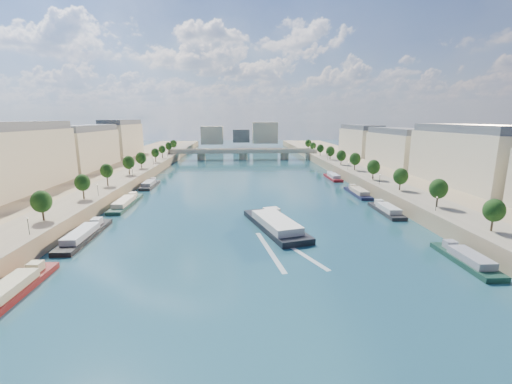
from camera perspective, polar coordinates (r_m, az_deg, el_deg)
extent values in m
plane|color=#0D383B|center=(150.78, -1.33, 0.24)|extent=(700.00, 700.00, 0.00)
cube|color=#9E8460|center=(164.64, -27.25, 0.78)|extent=(44.00, 520.00, 5.00)
cube|color=#9E8460|center=(168.62, 23.94, 1.33)|extent=(44.00, 520.00, 5.00)
cube|color=gray|center=(158.64, -22.39, 1.77)|extent=(14.00, 520.00, 0.10)
cube|color=gray|center=(161.93, 19.28, 2.21)|extent=(14.00, 520.00, 0.10)
cylinder|color=#382B1E|center=(105.51, -31.61, -3.01)|extent=(0.50, 0.50, 3.82)
ellipsoid|color=black|center=(104.73, -31.83, -1.11)|extent=(4.80, 4.80, 5.52)
cylinder|color=#382B1E|center=(126.49, -26.55, -0.21)|extent=(0.50, 0.50, 3.82)
ellipsoid|color=black|center=(125.84, -26.71, 1.39)|extent=(4.80, 4.80, 5.52)
cylinder|color=#382B1E|center=(148.39, -22.96, 1.79)|extent=(0.50, 0.50, 3.82)
ellipsoid|color=black|center=(147.84, -23.08, 3.16)|extent=(4.80, 4.80, 5.52)
cylinder|color=#382B1E|center=(170.85, -20.30, 3.26)|extent=(0.50, 0.50, 3.82)
ellipsoid|color=black|center=(170.38, -20.39, 4.45)|extent=(4.80, 4.80, 5.52)
cylinder|color=#382B1E|center=(193.69, -18.26, 4.38)|extent=(0.50, 0.50, 3.82)
ellipsoid|color=black|center=(193.27, -18.33, 5.44)|extent=(4.80, 4.80, 5.52)
cylinder|color=#382B1E|center=(216.77, -16.64, 5.26)|extent=(0.50, 0.50, 3.82)
ellipsoid|color=black|center=(216.40, -16.70, 6.21)|extent=(4.80, 4.80, 5.52)
cylinder|color=#382B1E|center=(240.04, -15.34, 5.97)|extent=(0.50, 0.50, 3.82)
ellipsoid|color=black|center=(239.70, -15.38, 6.82)|extent=(4.80, 4.80, 5.52)
cylinder|color=#382B1E|center=(263.44, -14.26, 6.55)|extent=(0.50, 0.50, 3.82)
ellipsoid|color=black|center=(263.13, -14.30, 7.33)|extent=(4.80, 4.80, 5.52)
cylinder|color=#382B1E|center=(286.93, -13.36, 7.04)|extent=(0.50, 0.50, 3.82)
ellipsoid|color=black|center=(286.65, -13.39, 7.75)|extent=(4.80, 4.80, 5.52)
cylinder|color=#382B1E|center=(97.68, 34.74, -4.49)|extent=(0.50, 0.50, 3.82)
ellipsoid|color=black|center=(96.84, 34.99, -2.45)|extent=(4.80, 4.80, 5.52)
cylinder|color=#382B1E|center=(116.80, 27.64, -1.26)|extent=(0.50, 0.50, 3.82)
ellipsoid|color=black|center=(116.10, 27.81, 0.47)|extent=(4.80, 4.80, 5.52)
cylinder|color=#382B1E|center=(137.45, 22.62, 1.05)|extent=(0.50, 0.50, 3.82)
ellipsoid|color=black|center=(136.86, 22.74, 2.53)|extent=(4.80, 4.80, 5.52)
cylinder|color=#382B1E|center=(159.05, 18.93, 2.74)|extent=(0.50, 0.50, 3.82)
ellipsoid|color=black|center=(158.54, 19.02, 4.02)|extent=(4.80, 4.80, 5.52)
cylinder|color=#382B1E|center=(181.25, 16.12, 4.02)|extent=(0.50, 0.50, 3.82)
ellipsoid|color=black|center=(180.80, 16.19, 5.14)|extent=(4.80, 4.80, 5.52)
cylinder|color=#382B1E|center=(203.86, 13.93, 5.00)|extent=(0.50, 0.50, 3.82)
ellipsoid|color=black|center=(203.47, 13.98, 6.01)|extent=(4.80, 4.80, 5.52)
cylinder|color=#382B1E|center=(226.76, 12.17, 5.79)|extent=(0.50, 0.50, 3.82)
ellipsoid|color=black|center=(226.40, 12.21, 6.69)|extent=(4.80, 4.80, 5.52)
cylinder|color=#382B1E|center=(249.87, 10.74, 6.42)|extent=(0.50, 0.50, 3.82)
ellipsoid|color=black|center=(249.54, 10.77, 7.24)|extent=(4.80, 4.80, 5.52)
cylinder|color=#382B1E|center=(273.12, 9.54, 6.95)|extent=(0.50, 0.50, 3.82)
ellipsoid|color=black|center=(272.83, 9.57, 7.70)|extent=(4.80, 4.80, 5.52)
cylinder|color=#382B1E|center=(296.50, 8.53, 7.39)|extent=(0.50, 0.50, 3.82)
ellipsoid|color=black|center=(296.23, 8.55, 8.08)|extent=(4.80, 4.80, 5.52)
cylinder|color=black|center=(94.23, -33.68, -4.85)|extent=(0.14, 0.14, 4.00)
sphere|color=#FFE5B2|center=(93.71, -33.83, -3.62)|extent=(0.36, 0.36, 0.36)
cylinder|color=black|center=(129.12, -24.85, 0.22)|extent=(0.14, 0.14, 4.00)
sphere|color=#FFE5B2|center=(128.74, -24.94, 1.14)|extent=(0.36, 0.36, 0.36)
cylinder|color=black|center=(166.33, -19.88, 3.10)|extent=(0.14, 0.14, 4.00)
sphere|color=#FFE5B2|center=(166.04, -19.93, 3.81)|extent=(0.36, 0.36, 0.36)
cylinder|color=black|center=(204.59, -16.73, 4.89)|extent=(0.14, 0.14, 4.00)
sphere|color=#FFE5B2|center=(204.35, -16.76, 5.48)|extent=(0.36, 0.36, 0.36)
cylinder|color=black|center=(243.42, -14.57, 6.12)|extent=(0.14, 0.14, 4.00)
sphere|color=#FFE5B2|center=(243.22, -14.59, 6.61)|extent=(0.36, 0.36, 0.36)
cylinder|color=black|center=(111.34, 27.83, -1.84)|extent=(0.14, 0.14, 4.00)
sphere|color=#FFE5B2|center=(110.90, 27.94, -0.78)|extent=(0.36, 0.36, 0.36)
cylinder|color=black|center=(146.25, 19.90, 1.92)|extent=(0.14, 0.14, 4.00)
sphere|color=#FFE5B2|center=(145.92, 19.96, 2.73)|extent=(0.36, 0.36, 0.36)
cylinder|color=black|center=(183.26, 15.08, 4.19)|extent=(0.14, 0.14, 4.00)
sphere|color=#FFE5B2|center=(182.99, 15.12, 4.84)|extent=(0.36, 0.36, 0.36)
cylinder|color=black|center=(221.30, 11.88, 5.67)|extent=(0.14, 0.14, 4.00)
sphere|color=#FFE5B2|center=(221.08, 11.91, 6.21)|extent=(0.36, 0.36, 0.36)
cylinder|color=black|center=(259.94, 9.62, 6.70)|extent=(0.14, 0.14, 4.00)
sphere|color=#FFE5B2|center=(259.75, 9.64, 7.16)|extent=(0.36, 0.36, 0.36)
cube|color=beige|center=(154.07, -34.67, 3.98)|extent=(16.00, 52.00, 20.00)
cube|color=#474C54|center=(153.27, -35.20, 8.27)|extent=(14.72, 50.44, 3.20)
cube|color=beige|center=(205.50, -26.35, 6.42)|extent=(16.00, 52.00, 20.00)
cube|color=#474C54|center=(204.90, -26.66, 9.64)|extent=(14.72, 50.44, 3.20)
cube|color=beige|center=(259.71, -21.38, 7.81)|extent=(16.00, 52.00, 20.00)
cube|color=#474C54|center=(259.24, -21.58, 10.36)|extent=(14.72, 50.44, 3.20)
cube|color=beige|center=(159.08, 31.27, 4.57)|extent=(16.00, 52.00, 20.00)
cube|color=#474C54|center=(158.31, 31.74, 8.73)|extent=(14.72, 50.44, 3.20)
cube|color=beige|center=(209.28, 22.38, 6.85)|extent=(16.00, 52.00, 20.00)
cube|color=#474C54|center=(208.69, 22.64, 10.02)|extent=(14.72, 50.44, 3.20)
cube|color=beige|center=(262.71, 16.98, 8.15)|extent=(16.00, 52.00, 20.00)
cube|color=#474C54|center=(262.25, 17.14, 10.68)|extent=(14.72, 50.44, 3.20)
cube|color=beige|center=(358.73, -7.30, 9.38)|extent=(22.00, 18.00, 18.00)
cube|color=beige|center=(368.93, 1.48, 9.86)|extent=(26.00, 20.00, 22.00)
cube|color=#474C54|center=(382.93, -2.49, 9.34)|extent=(18.00, 16.00, 14.00)
cube|color=#C1B79E|center=(264.04, -2.15, 6.77)|extent=(112.00, 11.00, 2.20)
cube|color=#C1B79E|center=(258.92, -2.13, 7.00)|extent=(112.00, 0.80, 0.90)
cube|color=#C1B79E|center=(268.88, -2.17, 7.19)|extent=(112.00, 0.80, 0.90)
cylinder|color=#C1B79E|center=(265.79, -9.09, 5.86)|extent=(6.40, 6.40, 5.00)
cylinder|color=#C1B79E|center=(264.42, -2.14, 5.98)|extent=(6.40, 6.40, 5.00)
cylinder|color=#C1B79E|center=(266.90, 4.78, 6.00)|extent=(6.40, 6.40, 5.00)
cube|color=#C1B79E|center=(268.59, -13.36, 5.75)|extent=(6.00, 12.00, 5.00)
cube|color=#C1B79E|center=(270.37, 9.00, 5.97)|extent=(6.00, 12.00, 5.00)
cube|color=black|center=(99.90, 3.17, -5.74)|extent=(17.53, 33.15, 2.28)
cube|color=silver|center=(96.83, 3.35, -4.99)|extent=(12.88, 21.98, 2.05)
cube|color=silver|center=(108.42, 2.63, -3.16)|extent=(5.43, 4.93, 1.80)
cube|color=silver|center=(83.86, 2.25, -9.71)|extent=(5.24, 25.87, 0.04)
cube|color=silver|center=(84.67, 6.62, -9.57)|extent=(11.25, 24.41, 0.04)
cube|color=maroon|center=(79.05, -34.99, -13.24)|extent=(5.00, 20.97, 1.80)
cube|color=#BAB28B|center=(77.12, -35.81, -12.58)|extent=(4.10, 11.53, 1.60)
cube|color=#BAB28B|center=(83.28, -32.88, -10.39)|extent=(2.50, 2.52, 1.80)
cube|color=black|center=(102.90, -26.58, -6.67)|extent=(5.00, 26.89, 1.80)
cube|color=#B6BAC3|center=(100.54, -27.15, -6.13)|extent=(4.10, 14.79, 1.60)
cube|color=#B6BAC3|center=(109.48, -25.02, -4.44)|extent=(2.50, 3.23, 1.80)
cube|color=#173B32|center=(134.26, -20.80, -1.94)|extent=(5.00, 28.00, 1.80)
cube|color=#F6E2C3|center=(131.80, -21.14, -1.46)|extent=(4.10, 15.40, 1.60)
cube|color=#F6E2C3|center=(141.67, -19.85, -0.41)|extent=(2.50, 3.36, 1.80)
cube|color=#252528|center=(167.02, -17.26, 0.97)|extent=(5.00, 20.77, 1.80)
cube|color=#96969E|center=(165.13, -17.44, 1.44)|extent=(4.10, 11.42, 1.60)
cube|color=#96969E|center=(172.65, -16.81, 1.96)|extent=(2.50, 2.49, 1.80)
cube|color=#16382C|center=(89.91, 31.52, -9.86)|extent=(5.00, 19.61, 1.80)
cube|color=gray|center=(88.15, 32.22, -9.18)|extent=(4.10, 10.78, 1.60)
cube|color=gray|center=(93.86, 29.62, -7.59)|extent=(2.50, 2.35, 1.80)
cube|color=black|center=(123.95, 20.85, -3.09)|extent=(5.00, 20.45, 1.80)
cube|color=silver|center=(122.09, 21.21, -2.52)|extent=(4.10, 11.25, 1.60)
cube|color=silver|center=(128.96, 19.82, -1.61)|extent=(2.50, 2.45, 1.80)
cube|color=#181935|center=(149.01, 16.58, -0.30)|extent=(5.00, 22.63, 1.80)
cube|color=beige|center=(147.00, 16.85, 0.19)|extent=(4.10, 12.45, 1.60)
cube|color=beige|center=(154.92, 15.79, 0.89)|extent=(2.50, 2.72, 1.80)
cube|color=maroon|center=(184.30, 12.68, 2.25)|extent=(5.00, 20.89, 1.80)
cube|color=silver|center=(182.43, 12.85, 2.68)|extent=(4.10, 11.49, 1.60)
cube|color=silver|center=(189.96, 12.20, 3.11)|extent=(2.50, 2.51, 1.80)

